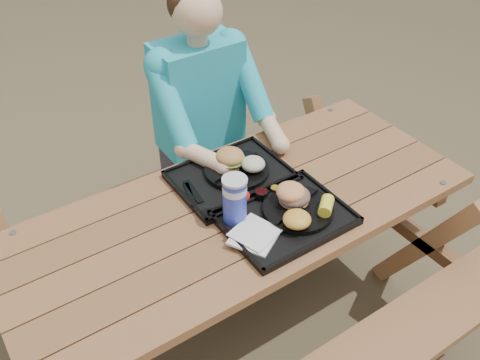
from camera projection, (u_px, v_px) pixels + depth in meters
ground at (240, 328)px, 2.48m from camera, size 60.00×60.00×0.00m
picnic_table at (240, 274)px, 2.25m from camera, size 1.80×1.49×0.75m
tray_near at (285, 218)px, 1.95m from camera, size 0.45×0.35×0.02m
tray_far at (232, 178)px, 2.14m from camera, size 0.45×0.35×0.02m
plate_near at (298, 209)px, 1.96m from camera, size 0.26×0.26×0.02m
plate_far at (237, 170)px, 2.14m from camera, size 0.26×0.26×0.02m
napkin_stack at (254, 236)px, 1.85m from camera, size 0.20×0.20×0.02m
soda_cup at (235, 200)px, 1.88m from camera, size 0.09×0.09×0.17m
condiment_bbq at (261, 194)px, 2.02m from camera, size 0.05×0.05×0.03m
condiment_mustard at (275, 190)px, 2.04m from camera, size 0.04×0.04×0.03m
sandwich at (295, 189)px, 1.94m from camera, size 0.11×0.11×0.12m
mac_cheese at (297, 219)px, 1.86m from camera, size 0.10×0.10×0.05m
corn_cob at (326, 206)px, 1.92m from camera, size 0.11×0.11×0.05m
cutlery_far at (193, 191)px, 2.05m from camera, size 0.04×0.15×0.01m
burger at (230, 153)px, 2.12m from camera, size 0.12×0.12×0.11m
baked_beans at (234, 178)px, 2.05m from camera, size 0.09×0.09×0.04m
potato_salad at (253, 164)px, 2.11m from camera, size 0.10×0.10×0.05m
diner at (203, 139)px, 2.56m from camera, size 0.48×0.84×1.28m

